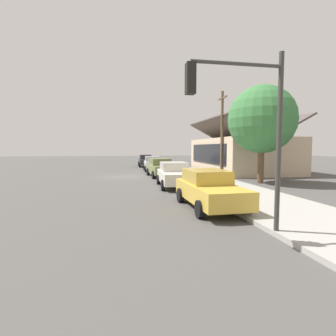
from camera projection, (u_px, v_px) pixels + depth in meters
The scene contains 12 objects.
ground_plane at pixel (129, 177), 23.52m from camera, with size 120.00×120.00×0.00m, color #4C4947.
sidewalk_curb at pixel (190, 174), 24.54m from camera, with size 60.00×4.20×0.16m, color #A3A099.
car_charcoal at pixel (146, 161), 35.72m from camera, with size 4.35×2.03×1.59m.
car_silver at pixel (153, 163), 29.42m from camera, with size 4.71×2.09×1.59m.
car_olive at pixel (161, 167), 23.43m from camera, with size 4.69×2.22×1.59m.
car_ivory at pixel (175, 174), 17.34m from camera, with size 4.62×2.25×1.59m.
car_mustard at pixel (209, 189), 11.28m from camera, with size 4.69×2.10×1.59m.
storefront_building at pixel (240, 154), 28.51m from camera, with size 13.10×7.63×5.58m.
shade_tree at pixel (262, 120), 18.82m from camera, with size 4.80×4.80×6.96m.
traffic_light_main at pixel (245, 113), 7.26m from camera, with size 0.37×2.79×5.20m.
utility_pole_wooden at pixel (222, 132), 23.53m from camera, with size 1.80×0.24×7.50m.
fire_hydrant_red at pixel (159, 164), 33.24m from camera, with size 0.22×0.22×0.71m.
Camera 1 is at (23.64, -0.88, 2.56)m, focal length 28.42 mm.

